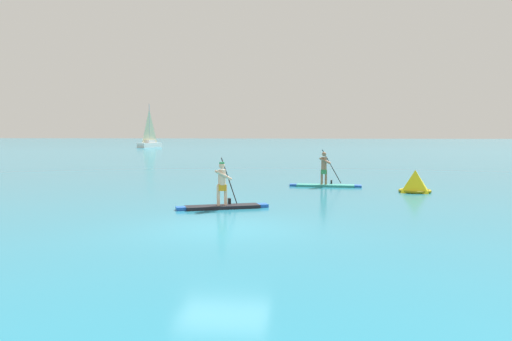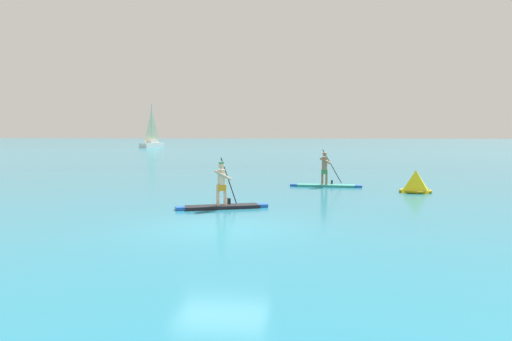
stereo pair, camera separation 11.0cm
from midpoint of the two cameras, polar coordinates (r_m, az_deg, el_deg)
The scene contains 5 objects.
ground at distance 14.12m, azimuth -3.89°, elevation -6.35°, with size 440.00×440.00×0.00m, color teal.
paddleboarder_mid_center at distance 17.65m, azimuth -3.88°, elevation -3.19°, with size 3.09×1.61×1.76m.
paddleboarder_far_right at distance 24.99m, azimuth 7.58°, elevation -1.02°, with size 3.45×0.94×1.82m.
race_marker_buoy at distance 23.42m, azimuth 17.11°, elevation -1.29°, with size 1.61×1.61×0.97m.
sailboat_left_horizon at distance 93.14m, azimuth -11.75°, elevation 3.11°, with size 2.82×6.07×7.73m.
Camera 1 is at (2.63, -13.63, 2.58)m, focal length 36.04 mm.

